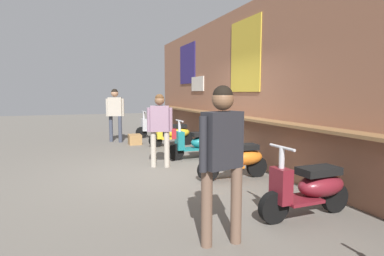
{
  "coord_description": "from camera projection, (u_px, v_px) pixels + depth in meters",
  "views": [
    {
      "loc": [
        6.32,
        -1.8,
        1.62
      ],
      "look_at": [
        -0.9,
        0.9,
        0.77
      ],
      "focal_mm": 30.01,
      "sensor_mm": 36.0,
      "label": 1
    }
  ],
  "objects": [
    {
      "name": "ground_plane",
      "position": [
        167.0,
        171.0,
        6.69
      ],
      "size": [
        38.24,
        38.24,
        0.0
      ],
      "primitive_type": "plane",
      "color": "#605B54"
    },
    {
      "name": "market_stall_facade",
      "position": [
        252.0,
        85.0,
        7.2
      ],
      "size": [
        13.66,
        0.61,
        3.58
      ],
      "color": "#8C5B44",
      "rests_on": "ground_plane"
    },
    {
      "name": "scooter_silver",
      "position": [
        157.0,
        127.0,
        11.72
      ],
      "size": [
        0.49,
        1.4,
        0.97
      ],
      "rotation": [
        0.0,
        0.0,
        -1.5
      ],
      "color": "#B2B5BA",
      "rests_on": "ground_plane"
    },
    {
      "name": "scooter_teal",
      "position": [
        198.0,
        143.0,
        7.91
      ],
      "size": [
        0.46,
        1.4,
        0.97
      ],
      "rotation": [
        0.0,
        0.0,
        -1.55
      ],
      "color": "#197075",
      "rests_on": "ground_plane"
    },
    {
      "name": "scooter_orange",
      "position": [
        237.0,
        158.0,
        6.04
      ],
      "size": [
        0.47,
        1.4,
        0.97
      ],
      "rotation": [
        0.0,
        0.0,
        -1.62
      ],
      "color": "orange",
      "rests_on": "ground_plane"
    },
    {
      "name": "shopper_passing",
      "position": [
        222.0,
        148.0,
        3.33
      ],
      "size": [
        0.3,
        0.56,
        1.69
      ],
      "rotation": [
        0.0,
        0.0,
        3.39
      ],
      "color": "brown",
      "rests_on": "ground_plane"
    },
    {
      "name": "merchandise_crate",
      "position": [
        135.0,
        139.0,
        10.09
      ],
      "size": [
        0.49,
        0.4,
        0.31
      ],
      "primitive_type": "cube",
      "rotation": [
        0.0,
        0.0,
        -0.04
      ],
      "color": "olive",
      "rests_on": "ground_plane"
    },
    {
      "name": "scooter_yellow",
      "position": [
        174.0,
        133.0,
        9.8
      ],
      "size": [
        0.49,
        1.4,
        0.97
      ],
      "rotation": [
        0.0,
        0.0,
        -1.51
      ],
      "color": "gold",
      "rests_on": "ground_plane"
    },
    {
      "name": "scooter_maroon",
      "position": [
        311.0,
        188.0,
        4.18
      ],
      "size": [
        0.46,
        1.4,
        0.97
      ],
      "rotation": [
        0.0,
        0.0,
        -1.54
      ],
      "color": "maroon",
      "rests_on": "ground_plane"
    },
    {
      "name": "shopper_with_handbag",
      "position": [
        161.0,
        123.0,
        6.93
      ],
      "size": [
        0.37,
        0.65,
        1.59
      ],
      "rotation": [
        0.0,
        0.0,
        2.83
      ],
      "color": "#ADA393",
      "rests_on": "ground_plane"
    },
    {
      "name": "shopper_browsing",
      "position": [
        115.0,
        109.0,
        10.48
      ],
      "size": [
        0.39,
        0.57,
        1.75
      ],
      "rotation": [
        0.0,
        0.0,
        2.88
      ],
      "color": "#383D4C",
      "rests_on": "ground_plane"
    }
  ]
}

